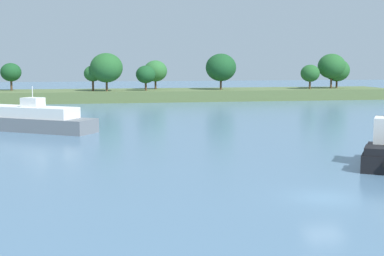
# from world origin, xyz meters

# --- Properties ---
(ground_plane) EXTENTS (400.00, 400.00, 0.00)m
(ground_plane) POSITION_xyz_m (0.00, 0.00, 0.00)
(ground_plane) COLOR slate
(treeline_island) EXTENTS (94.19, 14.45, 10.17)m
(treeline_island) POSITION_xyz_m (6.83, 86.07, 2.81)
(treeline_island) COLOR #566B3D
(treeline_island) RESTS_ON ground
(white_riverboat) EXTENTS (20.26, 15.08, 5.49)m
(white_riverboat) POSITION_xyz_m (-23.72, 38.58, 1.40)
(white_riverboat) COLOR slate
(white_riverboat) RESTS_ON ground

